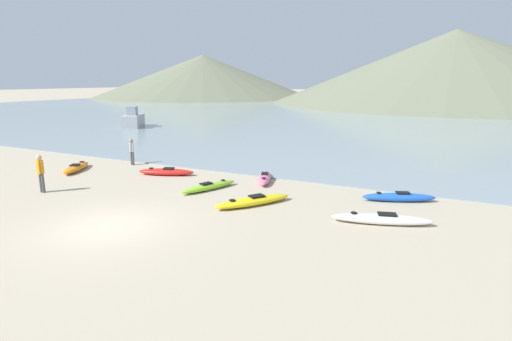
% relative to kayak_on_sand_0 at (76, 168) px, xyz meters
% --- Properties ---
extents(ground_plane, '(400.00, 400.00, 0.00)m').
position_rel_kayak_on_sand_0_xyz_m(ground_plane, '(8.27, -5.56, -0.17)').
color(ground_plane, tan).
extents(bay_water, '(160.00, 70.00, 0.06)m').
position_rel_kayak_on_sand_0_xyz_m(bay_water, '(8.27, 38.19, -0.14)').
color(bay_water, gray).
rests_on(bay_water, ground_plane).
extents(far_hill_left, '(62.44, 62.44, 11.90)m').
position_rel_kayak_on_sand_0_xyz_m(far_hill_left, '(-47.97, 83.91, 5.78)').
color(far_hill_left, '#6B7056').
rests_on(far_hill_left, ground_plane).
extents(far_hill_midleft, '(76.29, 76.29, 15.18)m').
position_rel_kayak_on_sand_0_xyz_m(far_hill_midleft, '(17.03, 80.89, 7.42)').
color(far_hill_midleft, '#6B7056').
rests_on(far_hill_midleft, ground_plane).
extents(kayak_on_sand_0, '(1.99, 2.88, 0.39)m').
position_rel_kayak_on_sand_0_xyz_m(kayak_on_sand_0, '(0.00, 0.00, 0.00)').
color(kayak_on_sand_0, orange).
rests_on(kayak_on_sand_0, ground_plane).
extents(kayak_on_sand_1, '(3.02, 1.68, 0.40)m').
position_rel_kayak_on_sand_0_xyz_m(kayak_on_sand_1, '(5.14, 1.39, 0.01)').
color(kayak_on_sand_1, red).
rests_on(kayak_on_sand_1, ground_plane).
extents(kayak_on_sand_2, '(1.57, 3.02, 0.35)m').
position_rel_kayak_on_sand_0_xyz_m(kayak_on_sand_2, '(8.73, -0.03, -0.02)').
color(kayak_on_sand_2, '#8CCC2D').
rests_on(kayak_on_sand_2, ground_plane).
extents(kayak_on_sand_3, '(2.48, 3.18, 0.38)m').
position_rel_kayak_on_sand_0_xyz_m(kayak_on_sand_3, '(11.58, -1.16, -0.00)').
color(kayak_on_sand_3, yellow).
rests_on(kayak_on_sand_3, ground_plane).
extents(kayak_on_sand_4, '(2.96, 1.70, 0.40)m').
position_rel_kayak_on_sand_0_xyz_m(kayak_on_sand_4, '(16.73, 1.98, 0.01)').
color(kayak_on_sand_4, blue).
rests_on(kayak_on_sand_4, ground_plane).
extents(kayak_on_sand_5, '(1.57, 2.75, 0.39)m').
position_rel_kayak_on_sand_0_xyz_m(kayak_on_sand_5, '(10.34, 2.52, 0.00)').
color(kayak_on_sand_5, '#E5668C').
rests_on(kayak_on_sand_5, ground_plane).
extents(kayak_on_sand_6, '(3.48, 1.62, 0.39)m').
position_rel_kayak_on_sand_0_xyz_m(kayak_on_sand_6, '(16.56, -1.07, 0.00)').
color(kayak_on_sand_6, white).
rests_on(kayak_on_sand_6, ground_plane).
extents(person_near_foreground, '(0.34, 0.24, 1.70)m').
position_rel_kayak_on_sand_0_xyz_m(person_near_foreground, '(2.35, -3.72, 0.80)').
color(person_near_foreground, '#4C4C4C').
rests_on(person_near_foreground, ground_plane).
extents(person_near_waterline, '(0.31, 0.27, 1.55)m').
position_rel_kayak_on_sand_0_xyz_m(person_near_waterline, '(1.68, 2.57, 0.72)').
color(person_near_waterline, '#4C4C4C').
rests_on(person_near_waterline, ground_plane).
extents(moored_boat_0, '(4.58, 3.97, 1.02)m').
position_rel_kayak_on_sand_0_xyz_m(moored_boat_0, '(6.52, 50.85, 0.40)').
color(moored_boat_0, '#B2B2B7').
rests_on(moored_boat_0, bay_water).
extents(moored_boat_1, '(3.34, 4.15, 2.18)m').
position_rel_kayak_on_sand_0_xyz_m(moored_boat_1, '(-11.74, 16.94, 0.65)').
color(moored_boat_1, '#B2B2B7').
rests_on(moored_boat_1, bay_water).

